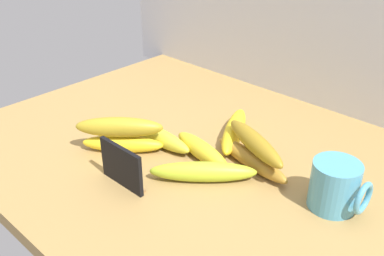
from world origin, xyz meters
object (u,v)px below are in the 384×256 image
banana_3 (123,144)px  banana_7 (119,127)px  banana_0 (202,151)px  banana_5 (234,131)px  banana_2 (158,137)px  banana_1 (251,159)px  banana_6 (255,143)px  coffee_mug (336,186)px  chalkboard_sign (122,167)px  banana_4 (203,172)px

banana_3 → banana_7: bearing=-162.2°
banana_0 → banana_5: (-0.37, 11.01, 0.14)cm
banana_2 → banana_3: size_ratio=1.06×
banana_1 → banana_6: banana_6 is taller
banana_1 → banana_3: size_ratio=1.13×
banana_3 → banana_7: 3.99cm
coffee_mug → banana_2: bearing=-170.5°
banana_1 → banana_5: bearing=145.7°
banana_0 → banana_6: (9.32, 5.18, 3.49)cm
chalkboard_sign → banana_2: 16.15cm
chalkboard_sign → banana_6: size_ratio=0.57×
chalkboard_sign → banana_1: chalkboard_sign is taller
chalkboard_sign → banana_4: chalkboard_sign is taller
banana_5 → banana_6: bearing=-31.0°
banana_6 → banana_7: bearing=-148.3°
chalkboard_sign → banana_7: chalkboard_sign is taller
chalkboard_sign → banana_4: bearing=48.4°
banana_0 → banana_5: size_ratio=0.83×
banana_4 → banana_7: (-20.02, -3.98, 3.80)cm
banana_0 → banana_7: size_ratio=0.92×
coffee_mug → banana_5: 28.55cm
banana_1 → banana_4: 10.80cm
banana_2 → banana_7: size_ratio=1.00×
coffee_mug → banana_4: (-21.87, -9.82, -2.42)cm
banana_0 → banana_5: 11.02cm
banana_2 → banana_1: bearing=18.3°
chalkboard_sign → banana_0: 17.78cm
banana_2 → banana_5: banana_5 is taller
banana_0 → banana_7: (-14.64, -9.61, 3.86)cm
banana_4 → banana_5: (-5.75, 16.64, 0.08)cm
banana_7 → coffee_mug: bearing=18.2°
banana_6 → banana_3: bearing=-148.1°
banana_6 → banana_7: 28.17cm
banana_7 → banana_1: bearing=30.5°
banana_2 → banana_3: (-3.31, -7.25, -0.07)cm
banana_7 → banana_0: bearing=33.3°
banana_0 → banana_7: 17.94cm
coffee_mug → banana_6: (-17.93, 0.99, 1.00)cm
banana_6 → banana_7: banana_7 is taller
banana_0 → banana_5: banana_5 is taller
banana_0 → chalkboard_sign: bearing=-105.6°
chalkboard_sign → banana_1: 25.71cm
banana_2 → banana_7: (-3.77, -7.40, 3.89)cm
banana_0 → banana_2: same height
chalkboard_sign → banana_4: 15.35cm
banana_0 → banana_2: size_ratio=0.93×
banana_4 → banana_5: banana_5 is taller
chalkboard_sign → banana_3: 12.27cm
banana_5 → chalkboard_sign: bearing=-98.9°
banana_6 → coffee_mug: bearing=-3.2°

